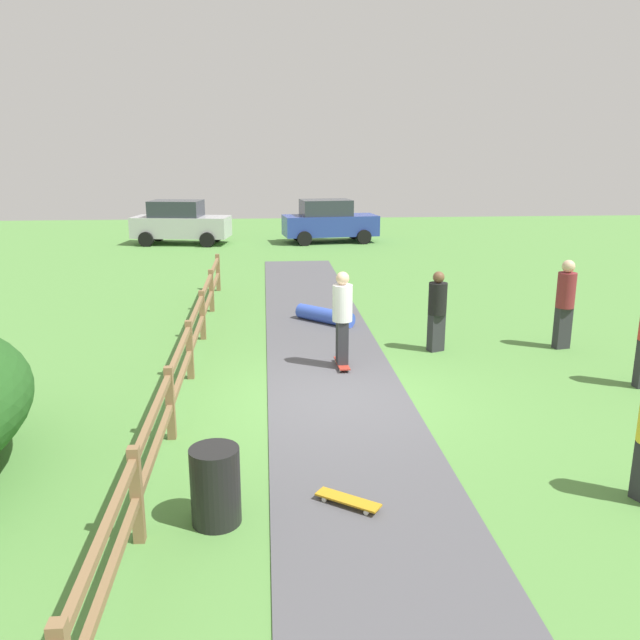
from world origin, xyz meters
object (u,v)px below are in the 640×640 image
skater_riding (342,314)px  skater_fallen (327,315)px  parked_car_silver (180,222)px  bystander_maroon (565,300)px  parked_car_blue (329,221)px  skateboard_loose (348,500)px  trash_bin (215,486)px  bystander_black (437,308)px

skater_riding → skater_fallen: skater_riding is taller
parked_car_silver → bystander_maroon: bearing=-59.1°
parked_car_blue → skateboard_loose: bearing=-95.1°
skater_riding → skateboard_loose: 5.13m
skater_fallen → bystander_maroon: bearing=-27.5°
trash_bin → parked_car_silver: (-3.12, 22.71, 0.51)m
skater_riding → bystander_maroon: 4.87m
bystander_black → parked_car_silver: size_ratio=0.38×
bystander_black → parked_car_blue: 16.58m
skater_riding → parked_car_blue: size_ratio=0.43×
trash_bin → skateboard_loose: size_ratio=1.18×
skater_riding → parked_car_silver: bearing=106.4°
skateboard_loose → parked_car_blue: bearing=84.9°
trash_bin → skater_riding: size_ratio=0.48×
skater_riding → parked_car_silver: parked_car_silver is taller
trash_bin → bystander_black: bearing=56.0°
skateboard_loose → parked_car_blue: (2.01, 22.50, 0.87)m
skater_riding → bystander_maroon: (4.79, 0.89, -0.01)m
parked_car_silver → parked_car_blue: same height
bystander_black → parked_car_blue: parked_car_blue is taller
skater_fallen → parked_car_blue: bearing=84.1°
skateboard_loose → bystander_maroon: bystander_maroon is taller
trash_bin → bystander_black: size_ratio=0.53×
skateboard_loose → parked_car_silver: 23.01m
skater_riding → trash_bin: bearing=-111.5°
skater_riding → skateboard_loose: skater_riding is taller
skater_fallen → bystander_black: bearing=-49.9°
skater_riding → bystander_black: bearing=24.1°
skater_fallen → parked_car_silver: size_ratio=0.33×
trash_bin → parked_car_blue: parked_car_blue is taller
trash_bin → bystander_maroon: bystander_maroon is taller
skater_fallen → bystander_black: bystander_black is taller
bystander_black → skater_fallen: bearing=130.1°
bystander_black → parked_car_blue: size_ratio=0.39×
parked_car_silver → bystander_black: bearing=-66.4°
trash_bin → skater_fallen: trash_bin is taller
bystander_black → parked_car_silver: parked_car_silver is taller
trash_bin → bystander_maroon: 9.17m
skater_riding → parked_car_blue: (1.49, 17.50, -0.11)m
trash_bin → parked_car_blue: bearing=81.2°
skateboard_loose → parked_car_blue: size_ratio=0.18×
trash_bin → parked_car_silver: size_ratio=0.20×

